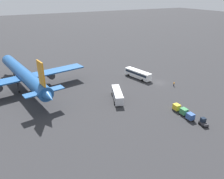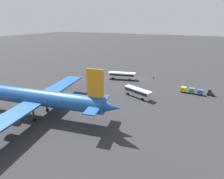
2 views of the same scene
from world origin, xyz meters
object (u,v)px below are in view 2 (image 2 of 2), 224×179
at_px(shuttle_bus_near, 122,75).
at_px(shuttle_bus_far, 138,92).
at_px(airplane, 34,97).
at_px(worker_person, 153,77).
at_px(cargo_cart_green, 192,90).
at_px(baggage_tug, 210,93).
at_px(cargo_cart_blue, 200,92).
at_px(cargo_cart_yellow, 184,89).

relative_size(shuttle_bus_near, shuttle_bus_far, 1.17).
xyz_separation_m(shuttle_bus_near, shuttle_bus_far, (-12.76, 16.73, -0.06)).
xyz_separation_m(airplane, worker_person, (-22.64, -48.79, -4.77)).
relative_size(airplane, shuttle_bus_near, 3.96).
height_order(airplane, cargo_cart_green, airplane).
distance_m(baggage_tug, cargo_cart_green, 6.36).
xyz_separation_m(baggage_tug, worker_person, (23.33, -11.33, -0.07)).
height_order(airplane, shuttle_bus_far, airplane).
bearing_deg(shuttle_bus_far, shuttle_bus_near, -31.30).
bearing_deg(shuttle_bus_near, cargo_cart_green, 158.49).
bearing_deg(cargo_cart_blue, airplane, 40.51).
distance_m(airplane, baggage_tug, 59.48).
xyz_separation_m(shuttle_bus_near, cargo_cart_blue, (-33.03, 5.29, -0.73)).
distance_m(shuttle_bus_near, cargo_cart_blue, 33.46).
relative_size(baggage_tug, cargo_cart_green, 1.26).
bearing_deg(cargo_cart_green, shuttle_bus_near, -9.15).
bearing_deg(worker_person, shuttle_bus_near, 28.61).
height_order(airplane, worker_person, airplane).
height_order(shuttle_bus_far, cargo_cart_yellow, shuttle_bus_far).
bearing_deg(shuttle_bus_near, baggage_tug, 161.13).
relative_size(airplane, shuttle_bus_far, 4.63).
relative_size(shuttle_bus_near, cargo_cart_blue, 6.11).
height_order(shuttle_bus_near, cargo_cart_green, shuttle_bus_near).
height_order(worker_person, cargo_cart_blue, cargo_cart_blue).
distance_m(shuttle_bus_near, shuttle_bus_far, 21.04).
xyz_separation_m(worker_person, cargo_cart_green, (-17.02, 12.03, 0.32)).
distance_m(shuttle_bus_far, cargo_cart_green, 21.08).
bearing_deg(shuttle_bus_far, cargo_cart_blue, -129.17).
relative_size(worker_person, cargo_cart_yellow, 0.84).
xyz_separation_m(baggage_tug, cargo_cart_blue, (3.45, 1.12, 0.25)).
bearing_deg(cargo_cart_yellow, shuttle_bus_near, -10.22).
relative_size(airplane, cargo_cart_blue, 24.22).
height_order(worker_person, cargo_cart_yellow, cargo_cart_yellow).
relative_size(airplane, cargo_cart_yellow, 24.22).
distance_m(cargo_cart_blue, cargo_cart_yellow, 5.75).
bearing_deg(baggage_tug, shuttle_bus_far, 38.45).
height_order(worker_person, cargo_cart_green, cargo_cart_green).
distance_m(baggage_tug, worker_person, 25.94).
height_order(shuttle_bus_near, cargo_cart_blue, shuttle_bus_near).
xyz_separation_m(airplane, baggage_tug, (-45.97, -37.46, -4.70)).
xyz_separation_m(cargo_cart_green, cargo_cart_yellow, (2.87, 0.06, 0.00)).
bearing_deg(cargo_cart_blue, shuttle_bus_near, -9.10).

